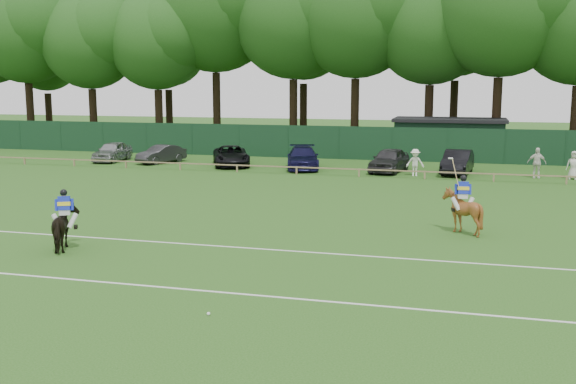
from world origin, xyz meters
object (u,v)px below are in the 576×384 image
(sedan_grey, at_px, (161,154))
(hatch_grey, at_px, (389,160))
(estate_black, at_px, (457,162))
(spectator_right, at_px, (574,165))
(sedan_navy, at_px, (303,158))
(horse_dark, at_px, (65,228))
(spectator_mid, at_px, (537,163))
(sedan_silver, at_px, (112,151))
(spectator_left, at_px, (415,162))
(polo_ball, at_px, (208,314))
(utility_shed, at_px, (449,138))
(suv_black, at_px, (231,156))
(horse_chestnut, at_px, (462,211))

(sedan_grey, distance_m, hatch_grey, 16.48)
(estate_black, height_order, spectator_right, spectator_right)
(sedan_grey, distance_m, sedan_navy, 10.66)
(horse_dark, xyz_separation_m, spectator_mid, (17.51, 23.01, 0.15))
(horse_dark, height_order, sedan_silver, horse_dark)
(spectator_left, bearing_deg, polo_ball, -101.94)
(sedan_silver, xyz_separation_m, sedan_navy, (14.59, -0.49, 0.01))
(spectator_left, distance_m, polo_ball, 27.24)
(utility_shed, bearing_deg, spectator_mid, -60.69)
(hatch_grey, bearing_deg, polo_ball, -82.91)
(suv_black, bearing_deg, sedan_silver, 154.33)
(hatch_grey, relative_size, utility_shed, 0.54)
(sedan_navy, relative_size, spectator_mid, 2.71)
(horse_dark, relative_size, sedan_silver, 0.44)
(sedan_silver, height_order, spectator_right, spectator_right)
(sedan_silver, relative_size, suv_black, 0.84)
(sedan_grey, distance_m, spectator_mid, 25.50)
(spectator_left, height_order, utility_shed, utility_shed)
(sedan_grey, relative_size, spectator_left, 2.32)
(sedan_navy, height_order, spectator_mid, spectator_mid)
(horse_chestnut, relative_size, sedan_grey, 0.45)
(horse_dark, relative_size, suv_black, 0.37)
(horse_chestnut, xyz_separation_m, polo_ball, (-6.02, -11.31, -0.82))
(horse_dark, xyz_separation_m, sedan_navy, (2.69, 23.65, -0.05))
(horse_chestnut, distance_m, sedan_silver, 30.91)
(spectator_left, xyz_separation_m, polo_ball, (-2.95, -27.07, -0.80))
(estate_black, distance_m, utility_shed, 9.21)
(horse_chestnut, xyz_separation_m, spectator_right, (6.27, 16.75, -0.01))
(estate_black, xyz_separation_m, spectator_mid, (4.69, -0.71, 0.18))
(sedan_silver, relative_size, estate_black, 0.92)
(spectator_right, bearing_deg, suv_black, -166.90)
(sedan_silver, bearing_deg, sedan_navy, -6.47)
(suv_black, distance_m, utility_shed, 17.09)
(suv_black, height_order, spectator_left, spectator_left)
(sedan_silver, distance_m, spectator_right, 31.55)
(sedan_navy, distance_m, utility_shed, 13.11)
(horse_dark, xyz_separation_m, horse_chestnut, (13.36, 6.32, 0.08))
(sedan_navy, bearing_deg, estate_black, -14.59)
(horse_chestnut, relative_size, sedan_navy, 0.34)
(suv_black, height_order, polo_ball, suv_black)
(sedan_grey, bearing_deg, polo_ball, -41.32)
(horse_dark, xyz_separation_m, suv_black, (-2.49, 23.81, -0.09))
(polo_ball, xyz_separation_m, utility_shed, (4.65, 37.84, 1.49))
(horse_chestnut, height_order, polo_ball, horse_chestnut)
(sedan_silver, bearing_deg, sedan_grey, -4.93)
(suv_black, relative_size, polo_ball, 55.89)
(spectator_left, distance_m, spectator_right, 9.39)
(utility_shed, bearing_deg, spectator_left, -98.93)
(horse_dark, xyz_separation_m, utility_shed, (11.98, 32.86, 0.75))
(utility_shed, bearing_deg, sedan_navy, -135.24)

